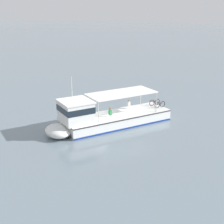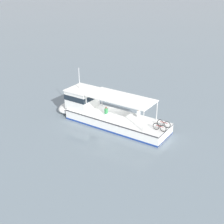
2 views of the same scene
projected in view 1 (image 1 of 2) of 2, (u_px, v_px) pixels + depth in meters
ground_plane at (95, 123)px, 31.69m from camera, size 400.00×400.00×0.00m
ferry_main at (103, 117)px, 30.28m from camera, size 10.36×11.85×5.32m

